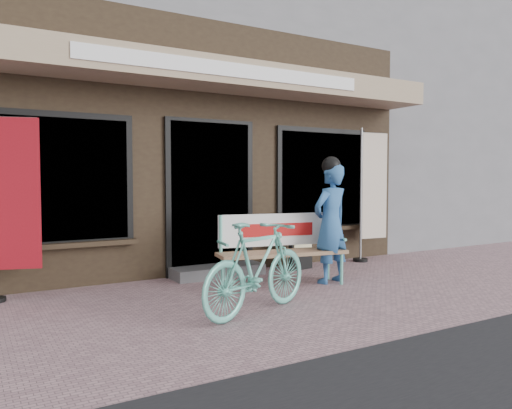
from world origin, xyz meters
TOP-DOWN VIEW (x-y plane):
  - ground at (0.00, 0.00)m, footprint 70.00×70.00m
  - storefront at (0.00, 4.96)m, footprint 7.00×6.77m
  - neighbor_right_near at (8.50, 5.50)m, footprint 10.00×7.00m
  - bench at (0.46, 0.87)m, footprint 1.72×0.72m
  - person at (1.09, 0.63)m, footprint 0.63×0.47m
  - bicycle at (-0.50, -0.18)m, footprint 1.62×0.94m
  - nobori_red at (-2.56, 1.62)m, footprint 0.62×0.31m
  - nobori_cream at (2.79, 1.67)m, footprint 0.64×0.26m
  - menu_stand at (1.30, 1.59)m, footprint 0.43×0.15m

SIDE VIEW (x-z plane):
  - ground at x=0.00m, z-range 0.00..0.00m
  - menu_stand at x=1.30m, z-range 0.01..0.85m
  - bicycle at x=-0.50m, z-range 0.00..0.94m
  - bench at x=0.46m, z-range 0.08..0.98m
  - person at x=1.09m, z-range -0.01..1.64m
  - nobori_red at x=-2.56m, z-range 0.03..2.14m
  - nobori_cream at x=2.79m, z-range 0.03..2.22m
  - neighbor_right_near at x=8.50m, z-range 0.00..5.60m
  - storefront at x=0.00m, z-range -0.01..5.99m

